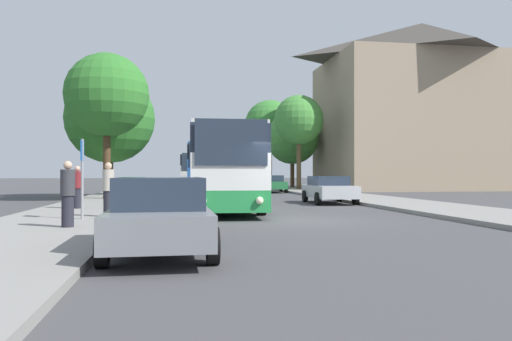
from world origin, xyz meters
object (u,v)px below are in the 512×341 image
Objects in this scene: bus_front at (221,168)px; tree_right_near at (299,120)px; parked_car_left_curb at (160,214)px; bus_stop_sign at (82,169)px; tree_right_far at (292,138)px; bus_rear at (194,171)px; parked_car_right_near at (329,189)px; pedestrian_waiting_far at (108,189)px; pedestrian_walking_back at (77,187)px; tree_right_mid at (270,126)px; bus_middle at (206,169)px; tree_left_near at (107,95)px; pedestrian_waiting_near at (68,194)px; parked_car_right_far at (271,183)px; tree_left_far at (110,119)px.

tree_right_near is (8.61, 20.68, 4.39)m from bus_front.
bus_stop_sign is at bearing 112.21° from parked_car_left_curb.
bus_rear is at bearing -177.40° from tree_right_far.
bus_front reaches higher than parked_car_right_near.
bus_rear is 6.41× the size of pedestrian_waiting_far.
parked_car_left_curb is at bearing -130.09° from pedestrian_walking_back.
bus_stop_sign is at bearing -127.40° from bus_front.
tree_right_far is (1.59, -3.33, -1.48)m from tree_right_mid.
bus_middle reaches higher than parked_car_left_curb.
tree_left_near is 0.87× the size of tree_right_mid.
bus_rear is 23.98m from parked_car_right_near.
parked_car_left_curb is at bearing 1.88° from pedestrian_waiting_near.
tree_right_far reaches higher than parked_car_right_far.
tree_right_near reaches higher than parked_car_right_near.
bus_middle is at bearing 135.32° from pedestrian_waiting_near.
tree_right_near reaches higher than parked_car_left_curb.
parked_car_right_far is at bearing -134.23° from tree_right_near.
pedestrian_waiting_near is 0.19× the size of tree_right_mid.
pedestrian_walking_back reaches higher than parked_car_left_curb.
pedestrian_waiting_near is at bearing -86.18° from tree_left_near.
parked_car_right_far is 16.33m from tree_left_near.
tree_right_far reaches higher than bus_middle.
parked_car_right_near is at bearing -39.15° from pedestrian_walking_back.
tree_right_near reaches higher than bus_stop_sign.
bus_stop_sign is (-4.51, -31.89, -0.10)m from bus_rear.
bus_stop_sign reaches higher than parked_car_left_curb.
parked_car_left_curb reaches higher than parked_car_right_far.
pedestrian_waiting_near is 0.21× the size of tree_left_near.
parked_car_left_curb is at bearing -106.95° from tree_right_far.
tree_right_mid is at bearing 67.39° from bus_middle.
pedestrian_waiting_near is at bearing -100.56° from bus_middle.
tree_right_far is at bearing 3.02° from pedestrian_walking_back.
tree_right_mid is (11.85, 34.93, 5.47)m from pedestrian_waiting_far.
bus_stop_sign is 0.29× the size of tree_right_near.
tree_left_near is (-5.79, -6.54, 3.94)m from bus_middle.
tree_right_mid is (2.15, 27.01, 5.75)m from parked_car_right_near.
pedestrian_waiting_far is 12.78m from tree_left_near.
tree_right_near is (2.90, 17.72, 5.39)m from parked_car_right_near.
pedestrian_walking_back is (-1.01, 4.70, -0.66)m from bus_stop_sign.
pedestrian_waiting_near is 0.22× the size of tree_left_far.
bus_middle reaches higher than pedestrian_walking_back.
pedestrian_walking_back is 0.18× the size of tree_right_mid.
parked_car_left_curb is (-2.05, -37.75, -0.99)m from bus_rear.
pedestrian_waiting_far is at bearing -82.29° from tree_left_near.
pedestrian_waiting_far is 0.22× the size of tree_left_far.
parked_car_right_far is (5.60, 17.59, -1.01)m from bus_front.
tree_left_far is at bearing 94.53° from bus_stop_sign.
tree_left_far is at bearing -34.67° from parked_car_right_near.
tree_left_far reaches higher than bus_middle.
parked_car_left_curb is 0.63× the size of tree_right_far.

